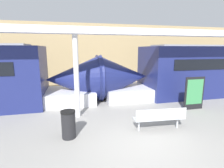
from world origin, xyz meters
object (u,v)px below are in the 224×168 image
object	(u,v)px
trash_bin	(69,124)
bench_near	(160,117)
train_left	(212,71)
poster_board	(194,93)
support_column_near	(76,77)

from	to	relation	value
trash_bin	bench_near	bearing A→B (deg)	-3.96
train_left	trash_bin	distance (m)	10.36
bench_near	poster_board	world-z (taller)	poster_board
train_left	bench_near	world-z (taller)	train_left
trash_bin	support_column_near	xyz separation A→B (m)	(0.38, 1.86, 1.30)
train_left	trash_bin	world-z (taller)	train_left
train_left	bench_near	xyz separation A→B (m)	(-6.20, -4.40, -0.97)
trash_bin	poster_board	bearing A→B (deg)	14.03
trash_bin	train_left	bearing A→B (deg)	23.88
train_left	poster_board	size ratio (longest dim) A/B	9.52
train_left	support_column_near	bearing A→B (deg)	-165.64
train_left	bench_near	bearing A→B (deg)	-144.65
bench_near	trash_bin	xyz separation A→B (m)	(-3.23, 0.22, -0.05)
train_left	support_column_near	distance (m)	9.35
bench_near	train_left	bearing A→B (deg)	39.35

